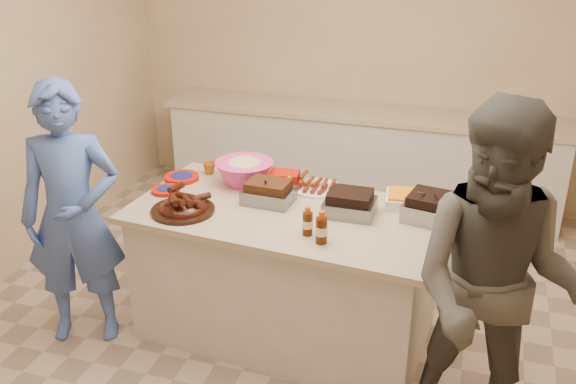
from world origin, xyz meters
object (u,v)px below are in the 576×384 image
(rib_platter, at_px, (183,212))
(bbq_bottle_b, at_px, (321,243))
(mustard_bottle, at_px, (289,192))
(bbq_bottle_a, at_px, (307,235))
(roasting_pan, at_px, (428,219))
(island, at_px, (286,331))
(guest_blue, at_px, (90,331))
(plastic_cup, at_px, (210,174))
(coleslaw_bowl, at_px, (245,183))

(rib_platter, distance_m, bbq_bottle_b, 0.90)
(bbq_bottle_b, height_order, mustard_bottle, bbq_bottle_b)
(bbq_bottle_a, bearing_deg, roasting_pan, 32.65)
(roasting_pan, xyz_separation_m, bbq_bottle_a, (-0.62, -0.40, 0.00))
(island, bearing_deg, rib_platter, -156.07)
(bbq_bottle_a, relative_size, bbq_bottle_b, 0.90)
(island, xyz_separation_m, guest_blue, (-1.23, -0.39, 0.00))
(roasting_pan, relative_size, plastic_cup, 2.98)
(island, distance_m, rib_platter, 1.07)
(coleslaw_bowl, xyz_separation_m, bbq_bottle_a, (0.59, -0.58, 0.00))
(roasting_pan, bearing_deg, rib_platter, -155.71)
(island, relative_size, roasting_pan, 6.89)
(coleslaw_bowl, xyz_separation_m, mustard_bottle, (0.32, -0.04, 0.00))
(island, relative_size, rib_platter, 4.82)
(island, xyz_separation_m, plastic_cup, (-0.67, 0.40, 0.88))
(bbq_bottle_b, bearing_deg, bbq_bottle_a, 144.40)
(coleslaw_bowl, xyz_separation_m, guest_blue, (-0.85, -0.70, -0.88))
(island, height_order, mustard_bottle, mustard_bottle)
(bbq_bottle_a, distance_m, mustard_bottle, 0.60)
(guest_blue, bearing_deg, bbq_bottle_a, -16.41)
(island, height_order, roasting_pan, roasting_pan)
(roasting_pan, bearing_deg, bbq_bottle_a, -136.47)
(bbq_bottle_a, height_order, plastic_cup, bbq_bottle_a)
(rib_platter, relative_size, guest_blue, 0.23)
(bbq_bottle_a, xyz_separation_m, bbq_bottle_b, (0.10, -0.07, 0.00))
(roasting_pan, distance_m, bbq_bottle_a, 0.74)
(island, bearing_deg, roasting_pan, 14.40)
(rib_platter, bearing_deg, mustard_bottle, 42.22)
(rib_platter, height_order, coleslaw_bowl, coleslaw_bowl)
(bbq_bottle_b, bearing_deg, coleslaw_bowl, 136.88)
(guest_blue, bearing_deg, plastic_cup, 33.20)
(mustard_bottle, distance_m, plastic_cup, 0.62)
(mustard_bottle, height_order, plastic_cup, mustard_bottle)
(bbq_bottle_a, distance_m, plastic_cup, 1.10)
(roasting_pan, height_order, coleslaw_bowl, coleslaw_bowl)
(island, bearing_deg, plastic_cup, 154.27)
(island, height_order, guest_blue, island)
(rib_platter, height_order, guest_blue, rib_platter)
(mustard_bottle, xyz_separation_m, plastic_cup, (-0.61, 0.13, 0.00))
(mustard_bottle, bearing_deg, island, -77.05)
(coleslaw_bowl, bearing_deg, guest_blue, -140.51)
(island, relative_size, plastic_cup, 20.57)
(island, xyz_separation_m, mustard_bottle, (-0.06, 0.27, 0.88))
(island, relative_size, mustard_bottle, 15.63)
(roasting_pan, relative_size, bbq_bottle_b, 1.42)
(island, height_order, bbq_bottle_b, bbq_bottle_b)
(island, relative_size, bbq_bottle_a, 10.91)
(mustard_bottle, bearing_deg, coleslaw_bowl, 172.58)
(coleslaw_bowl, bearing_deg, bbq_bottle_b, -43.12)
(guest_blue, bearing_deg, island, -3.91)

